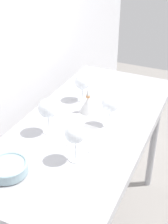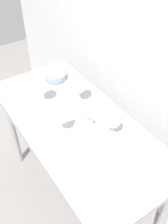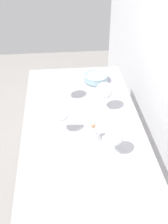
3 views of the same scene
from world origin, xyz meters
name	(u,v)px [view 1 (image 1 of 3)]	position (x,y,z in m)	size (l,w,h in m)	color
back_wall	(0,35)	(0.00, 0.49, 1.30)	(3.80, 0.04, 2.60)	silver
steel_counter	(87,138)	(0.00, -0.01, 0.79)	(1.40, 0.65, 0.90)	#A3A3A8
wine_glass_far_left	(48,109)	(-0.16, 0.13, 1.03)	(0.10, 0.10, 0.18)	white
wine_glass_far_right	(82,83)	(0.22, 0.12, 1.01)	(0.09, 0.09, 0.16)	white
wine_glass_near_left	(75,134)	(-0.29, -0.08, 1.03)	(0.09, 0.09, 0.18)	white
wine_glass_near_center	(110,105)	(0.03, -0.12, 1.02)	(0.09, 0.09, 0.17)	white
tasting_sheet_upper	(107,87)	(0.42, 0.05, 0.90)	(0.15, 0.24, 0.00)	white
tasting_sheet_lower	(93,139)	(-0.13, -0.09, 0.90)	(0.20, 0.22, 0.00)	white
tasting_bowl	(8,168)	(-0.49, 0.13, 0.93)	(0.16, 0.16, 0.05)	beige
decanter_funnel	(88,104)	(0.10, 0.03, 0.95)	(0.09, 0.09, 0.14)	silver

